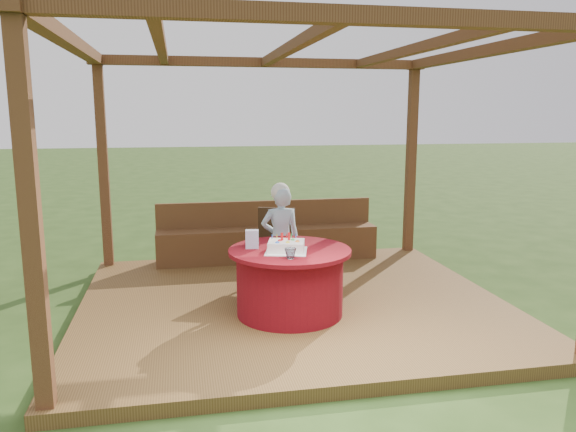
# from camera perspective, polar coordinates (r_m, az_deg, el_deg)

# --- Properties ---
(ground) EXTENTS (60.00, 60.00, 0.00)m
(ground) POSITION_cam_1_polar(r_m,az_deg,el_deg) (6.23, 0.45, -9.50)
(ground) COLOR #284517
(ground) RESTS_ON ground
(deck) EXTENTS (4.50, 4.00, 0.12)m
(deck) POSITION_cam_1_polar(r_m,az_deg,el_deg) (6.21, 0.45, -8.98)
(deck) COLOR brown
(deck) RESTS_ON ground
(pergola) EXTENTS (4.50, 4.00, 2.72)m
(pergola) POSITION_cam_1_polar(r_m,az_deg,el_deg) (5.86, 0.48, 13.22)
(pergola) COLOR brown
(pergola) RESTS_ON deck
(bench) EXTENTS (3.00, 0.42, 0.80)m
(bench) POSITION_cam_1_polar(r_m,az_deg,el_deg) (7.74, -2.09, -2.53)
(bench) COLOR brown
(bench) RESTS_ON deck
(table) EXTENTS (1.22, 1.22, 0.67)m
(table) POSITION_cam_1_polar(r_m,az_deg,el_deg) (5.66, 0.18, -6.63)
(table) COLOR maroon
(table) RESTS_ON deck
(chair) EXTENTS (0.57, 0.57, 0.89)m
(chair) POSITION_cam_1_polar(r_m,az_deg,el_deg) (6.62, -1.35, -2.68)
(chair) COLOR #322010
(chair) RESTS_ON deck
(elderly_woman) EXTENTS (0.44, 0.30, 1.25)m
(elderly_woman) POSITION_cam_1_polar(r_m,az_deg,el_deg) (6.29, -0.76, -2.16)
(elderly_woman) COLOR #91BCD7
(elderly_woman) RESTS_ON deck
(birthday_cake) EXTENTS (0.48, 0.48, 0.18)m
(birthday_cake) POSITION_cam_1_polar(r_m,az_deg,el_deg) (5.46, -0.17, -3.08)
(birthday_cake) COLOR white
(birthday_cake) RESTS_ON table
(gift_bag) EXTENTS (0.14, 0.10, 0.18)m
(gift_bag) POSITION_cam_1_polar(r_m,az_deg,el_deg) (5.60, -3.67, -2.36)
(gift_bag) COLOR #CD85BC
(gift_bag) RESTS_ON table
(drinking_glass) EXTENTS (0.14, 0.14, 0.10)m
(drinking_glass) POSITION_cam_1_polar(r_m,az_deg,el_deg) (5.20, 0.24, -3.83)
(drinking_glass) COLOR silver
(drinking_glass) RESTS_ON table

